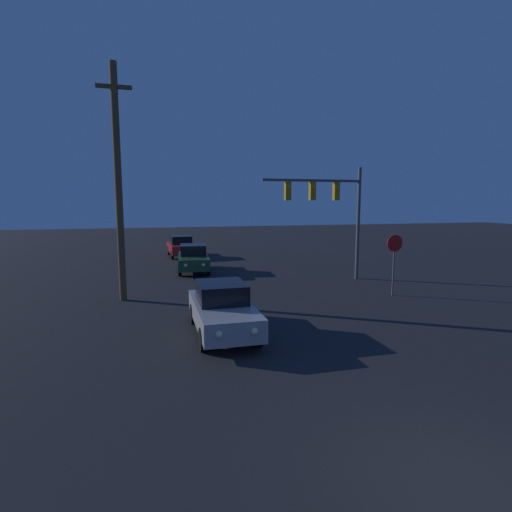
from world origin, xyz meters
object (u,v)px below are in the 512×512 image
car_far (181,246)px  traffic_signal_mast (331,203)px  car_near (223,309)px  stop_sign (394,253)px  car_mid (193,258)px  utility_pole (118,182)px

car_far → traffic_signal_mast: traffic_signal_mast is taller
car_far → traffic_signal_mast: bearing=-61.3°
car_near → car_far: same height
car_near → traffic_signal_mast: bearing=-134.2°
traffic_signal_mast → stop_sign: traffic_signal_mast is taller
car_mid → stop_sign: stop_sign is taller
traffic_signal_mast → utility_pole: bearing=-170.4°
car_mid → utility_pole: size_ratio=0.47×
car_near → traffic_signal_mast: size_ratio=0.74×
stop_sign → car_near: bearing=-159.2°
car_near → utility_pole: bearing=-57.9°
car_far → utility_pole: size_ratio=0.46×
car_near → stop_sign: size_ratio=1.62×
car_near → car_far: 17.79m
car_far → stop_sign: size_ratio=1.64×
car_near → car_far: bearing=-90.1°
traffic_signal_mast → utility_pole: 10.06m
car_near → car_mid: 11.17m
car_mid → car_far: size_ratio=1.01×
car_mid → traffic_signal_mast: 8.36m
car_mid → stop_sign: size_ratio=1.65×
traffic_signal_mast → utility_pole: (-9.88, -1.68, 0.80)m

